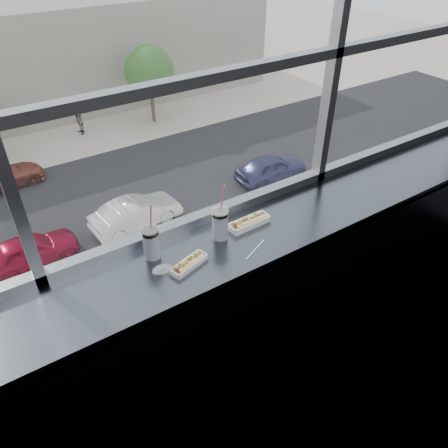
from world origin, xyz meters
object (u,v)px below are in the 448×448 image
hotdog_tray_right (249,222)px  car_near_d (135,209)px  soda_cup_left (151,242)px  loose_straw (255,250)px  car_near_c (28,246)px  pedestrian_c (78,120)px  soda_cup_right (220,223)px  hotdog_tray_left (189,263)px  tree_right (149,71)px  wrapper (162,269)px  car_near_e (271,164)px

hotdog_tray_right → car_near_d: size_ratio=0.04×
soda_cup_left → loose_straw: size_ratio=1.76×
soda_cup_left → car_near_c: (0.33, 16.14, -11.16)m
hotdog_tray_right → pedestrian_c: hotdog_tray_right is taller
soda_cup_right → pedestrian_c: soda_cup_right is taller
hotdog_tray_left → tree_right: bearing=50.5°
car_near_d → pedestrian_c: size_ratio=2.85×
car_near_d → pedestrian_c: bearing=-10.3°
car_near_c → loose_straw: bearing=177.0°
loose_straw → tree_right: loose_straw is taller
loose_straw → wrapper: 0.55m
loose_straw → car_near_d: loose_straw is taller
soda_cup_right → car_near_c: 19.68m
car_near_d → wrapper: bearing=156.0°
hotdog_tray_left → tree_right: size_ratio=0.04×
car_near_c → car_near_e: (14.21, 0.00, 0.05)m
hotdog_tray_right → loose_straw: hotdog_tray_right is taller
hotdog_tray_left → soda_cup_right: (0.29, 0.13, 0.09)m
loose_straw → car_near_c: bearing=66.6°
hotdog_tray_right → wrapper: (-0.65, -0.08, -0.01)m
hotdog_tray_left → tree_right: (12.33, 28.33, -8.24)m
tree_right → hotdog_tray_right: bearing=-112.7°
pedestrian_c → wrapper: bearing=-13.3°
car_near_e → pedestrian_c: 14.94m
soda_cup_left → soda_cup_right: soda_cup_right is taller
wrapper → car_near_c: size_ratio=0.02×
car_near_e → pedestrian_c: size_ratio=2.85×
hotdog_tray_left → pedestrian_c: bearing=60.9°
soda_cup_right → car_near_c: size_ratio=0.06×
car_near_c → pedestrian_c: pedestrian_c is taller
car_near_d → tree_right: (6.80, 12.00, 2.78)m
car_near_d → car_near_c: car_near_d is taller
loose_straw → tree_right: (11.93, 28.42, -8.22)m
car_near_d → car_near_c: size_ratio=1.05×
soda_cup_right → car_near_d: size_ratio=0.06×
soda_cup_left → car_near_e: size_ratio=0.06×
soda_cup_left → car_near_e: bearing=48.0°
wrapper → tree_right: wrapper is taller
loose_straw → tree_right: bearing=43.1°
hotdog_tray_right → car_near_d: 20.23m
soda_cup_left → loose_straw: bearing=-28.0°
hotdog_tray_right → tree_right: size_ratio=0.05×
car_near_c → pedestrian_c: bearing=-30.8°
loose_straw → hotdog_tray_right: bearing=38.1°
loose_straw → car_near_c: size_ratio=0.04×
car_near_c → car_near_e: car_near_e is taller
loose_straw → pedestrian_c: loose_straw is taller
car_near_d → hotdog_tray_left: bearing=156.5°
loose_straw → car_near_c: 19.80m
soda_cup_left → car_near_d: bearing=70.7°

